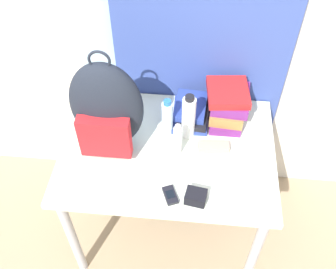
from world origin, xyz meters
TOP-DOWN VIEW (x-y plane):
  - wall_back at (-0.00, 0.85)m, footprint 6.00×0.06m
  - curtain_blue at (0.13, 0.80)m, footprint 0.90×0.04m
  - desk at (0.00, 0.38)m, footprint 1.05×0.77m
  - backpack at (-0.28, 0.39)m, footprint 0.34×0.21m
  - book_stack_left at (0.10, 0.61)m, footprint 0.19×0.27m
  - book_stack_center at (0.29, 0.62)m, footprint 0.23×0.26m
  - water_bottle at (-0.01, 0.49)m, footprint 0.06×0.06m
  - sports_bottle at (0.09, 0.48)m, footprint 0.07×0.07m
  - sunscreen_bottle at (0.05, 0.36)m, footprint 0.04×0.04m
  - cell_phone at (0.04, 0.10)m, footprint 0.08×0.11m
  - sunglasses_case at (0.22, 0.40)m, footprint 0.15×0.07m
  - camera_pouch at (0.15, 0.09)m, footprint 0.10×0.09m

SIDE VIEW (x-z plane):
  - desk at x=0.00m, z-range 0.28..1.04m
  - cell_phone at x=0.04m, z-range 0.77..0.78m
  - sunglasses_case at x=0.22m, z-range 0.77..0.80m
  - camera_pouch at x=0.15m, z-range 0.77..0.82m
  - book_stack_left at x=0.10m, z-range 0.76..0.86m
  - sunscreen_bottle at x=0.05m, z-range 0.76..0.95m
  - water_bottle at x=-0.01m, z-range 0.76..0.97m
  - book_stack_center at x=0.29m, z-range 0.77..0.97m
  - sports_bottle at x=0.09m, z-range 0.76..1.02m
  - backpack at x=-0.28m, z-range 0.73..1.28m
  - curtain_blue at x=0.13m, z-range 0.00..2.50m
  - wall_back at x=0.00m, z-range 0.00..2.50m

